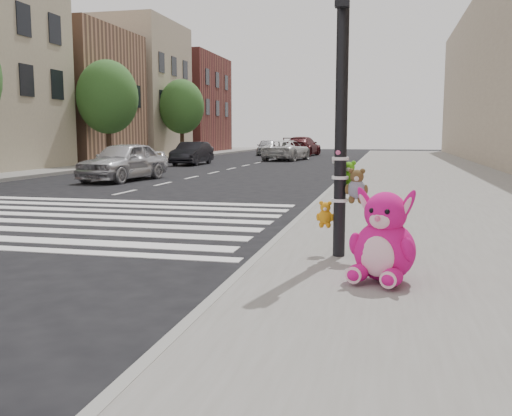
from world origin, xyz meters
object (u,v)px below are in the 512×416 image
(car_dark_far, at_px, (192,153))
(car_white_near, at_px, (287,150))
(pink_bunny, at_px, (384,243))
(red_teddy, at_px, (401,255))
(car_silver_far, at_px, (124,161))
(signal_pole, at_px, (343,133))

(car_dark_far, relative_size, car_white_near, 0.83)
(pink_bunny, distance_m, car_dark_far, 26.79)
(pink_bunny, relative_size, red_teddy, 5.27)
(car_silver_far, bearing_deg, red_teddy, -44.49)
(signal_pole, height_order, car_dark_far, signal_pole)
(signal_pole, xyz_separation_m, red_teddy, (0.77, -0.29, -1.53))
(pink_bunny, height_order, red_teddy, pink_bunny)
(red_teddy, relative_size, car_dark_far, 0.05)
(pink_bunny, bearing_deg, car_white_near, 120.62)
(signal_pole, bearing_deg, red_teddy, -20.34)
(car_silver_far, relative_size, car_white_near, 0.90)
(signal_pole, relative_size, red_teddy, 19.89)
(car_silver_far, xyz_separation_m, car_white_near, (3.14, 17.61, -0.07))
(pink_bunny, height_order, car_dark_far, car_dark_far)
(car_white_near, bearing_deg, pink_bunny, 109.66)
(car_dark_far, bearing_deg, pink_bunny, -66.21)
(signal_pole, relative_size, car_white_near, 0.84)
(signal_pole, distance_m, car_white_near, 30.47)
(red_teddy, height_order, car_silver_far, car_silver_far)
(signal_pole, distance_m, pink_bunny, 1.82)
(red_teddy, relative_size, car_silver_far, 0.05)
(pink_bunny, distance_m, car_white_near, 31.78)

